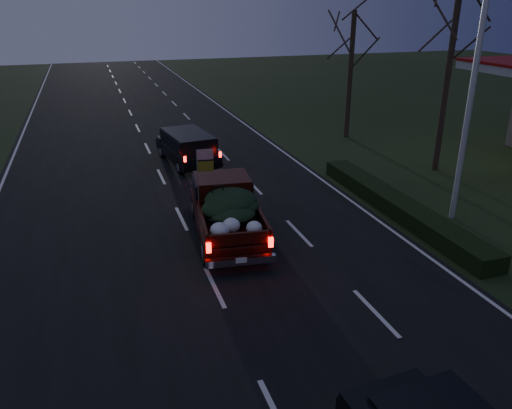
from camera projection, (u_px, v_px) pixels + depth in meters
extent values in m
plane|color=black|center=(215.00, 288.00, 13.86)|extent=(120.00, 120.00, 0.00)
cube|color=black|center=(215.00, 287.00, 13.86)|extent=(14.00, 120.00, 0.02)
cube|color=black|center=(397.00, 206.00, 18.67)|extent=(1.00, 10.00, 0.60)
cylinder|color=silver|center=(471.00, 94.00, 16.71)|extent=(0.20, 0.20, 9.00)
cylinder|color=black|center=(447.00, 78.00, 22.08)|extent=(0.28, 0.28, 8.50)
cylinder|color=black|center=(350.00, 76.00, 28.23)|extent=(0.28, 0.28, 7.00)
cube|color=#340C07|center=(226.00, 218.00, 16.81)|extent=(2.58, 5.20, 0.55)
cube|color=#340C07|center=(222.00, 189.00, 17.35)|extent=(2.03, 1.81, 0.90)
cube|color=black|center=(222.00, 186.00, 17.31)|extent=(2.11, 1.72, 0.55)
cube|color=#340C07|center=(232.00, 226.00, 15.52)|extent=(2.17, 3.00, 0.06)
ellipsoid|color=black|center=(231.00, 207.00, 15.81)|extent=(1.80, 1.98, 0.60)
cylinder|color=gray|center=(198.00, 180.00, 16.10)|extent=(0.03, 0.03, 2.00)
cube|color=red|center=(205.00, 154.00, 15.84)|extent=(0.52, 0.08, 0.34)
cube|color=gold|center=(206.00, 166.00, 15.99)|extent=(0.52, 0.08, 0.34)
cube|color=black|center=(187.00, 152.00, 24.37)|extent=(2.45, 4.70, 0.56)
cube|color=black|center=(188.00, 140.00, 23.94)|extent=(2.18, 3.48, 0.75)
cube|color=black|center=(188.00, 139.00, 23.91)|extent=(2.26, 3.40, 0.45)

